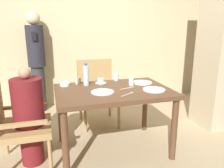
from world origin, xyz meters
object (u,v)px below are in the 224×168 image
(plate_main_left, at_px, (103,92))
(teacup_with_saucer, at_px, (101,81))
(glass_tall_mid, at_px, (131,82))
(water_bottle, at_px, (86,75))
(glass_tall_far, at_px, (116,77))
(glass_tall_near, at_px, (86,79))
(bowl_small, at_px, (65,84))
(chair_far_side, at_px, (97,90))
(chair_left_side, at_px, (14,121))
(plate_main_right, at_px, (154,90))
(plate_dessert_center, at_px, (142,83))
(standing_host, at_px, (37,60))
(diner_in_left_chair, at_px, (29,115))

(plate_main_left, distance_m, teacup_with_saucer, 0.41)
(plate_main_left, xyz_separation_m, glass_tall_mid, (0.41, 0.19, 0.04))
(water_bottle, relative_size, glass_tall_far, 2.70)
(glass_tall_near, relative_size, glass_tall_mid, 1.00)
(bowl_small, distance_m, glass_tall_near, 0.28)
(teacup_with_saucer, distance_m, glass_tall_far, 0.24)
(chair_far_side, xyz_separation_m, teacup_with_saucer, (-0.07, -0.56, 0.28))
(chair_left_side, height_order, plate_main_right, chair_left_side)
(plate_main_left, bearing_deg, plate_dessert_center, 24.18)
(bowl_small, relative_size, glass_tall_near, 1.22)
(plate_dessert_center, distance_m, glass_tall_mid, 0.20)
(chair_left_side, height_order, glass_tall_near, chair_left_side)
(standing_host, height_order, plate_main_right, standing_host)
(glass_tall_mid, distance_m, glass_tall_far, 0.31)
(chair_far_side, bearing_deg, diner_in_left_chair, -136.78)
(chair_left_side, distance_m, bowl_small, 0.70)
(standing_host, distance_m, glass_tall_far, 1.62)
(plate_main_right, bearing_deg, teacup_with_saucer, 136.43)
(diner_in_left_chair, bearing_deg, plate_main_left, -6.82)
(bowl_small, bearing_deg, plate_main_right, -26.64)
(diner_in_left_chair, bearing_deg, chair_far_side, 43.22)
(diner_in_left_chair, bearing_deg, water_bottle, 21.51)
(glass_tall_near, height_order, glass_tall_far, same)
(glass_tall_mid, bearing_deg, plate_main_left, -155.46)
(standing_host, xyz_separation_m, teacup_with_saucer, (0.82, -1.31, -0.13))
(glass_tall_far, bearing_deg, plate_main_left, -122.38)
(standing_host, xyz_separation_m, glass_tall_far, (1.04, -1.24, -0.10))
(chair_left_side, relative_size, bowl_small, 7.95)
(plate_dessert_center, xyz_separation_m, glass_tall_near, (-0.68, 0.21, 0.04))
(bowl_small, bearing_deg, glass_tall_far, 6.45)
(chair_far_side, relative_size, plate_main_left, 3.81)
(plate_dessert_center, bearing_deg, teacup_with_saucer, 164.32)
(teacup_with_saucer, bearing_deg, diner_in_left_chair, -160.11)
(diner_in_left_chair, xyz_separation_m, plate_main_left, (0.78, -0.09, 0.22))
(diner_in_left_chair, distance_m, bowl_small, 0.56)
(plate_main_right, distance_m, glass_tall_mid, 0.32)
(plate_dessert_center, bearing_deg, diner_in_left_chair, -172.95)
(plate_main_right, bearing_deg, glass_tall_mid, 123.71)
(bowl_small, relative_size, water_bottle, 0.45)
(chair_left_side, distance_m, glass_tall_near, 0.97)
(chair_left_side, distance_m, plate_dessert_center, 1.55)
(plate_main_right, height_order, bowl_small, bowl_small)
(diner_in_left_chair, relative_size, glass_tall_far, 10.77)
(plate_main_right, xyz_separation_m, bowl_small, (-0.95, 0.48, 0.01))
(diner_in_left_chair, height_order, chair_far_side, diner_in_left_chair)
(water_bottle, relative_size, glass_tall_near, 2.70)
(chair_left_side, relative_size, plate_dessert_center, 3.81)
(bowl_small, bearing_deg, water_bottle, -10.76)
(chair_far_side, bearing_deg, teacup_with_saucer, -97.05)
(chair_far_side, relative_size, water_bottle, 3.58)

